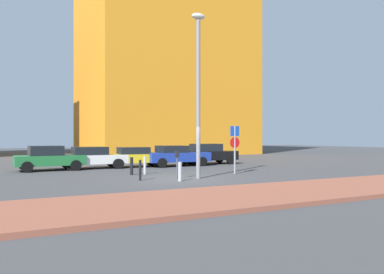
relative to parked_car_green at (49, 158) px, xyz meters
name	(u,v)px	position (x,y,z in m)	size (l,w,h in m)	color
ground_plane	(178,179)	(5.04, -7.67, -0.77)	(120.00, 120.00, 0.00)	#424244
sidewalk_brick	(257,195)	(5.04, -13.88, -0.70)	(40.00, 4.19, 0.14)	#93513D
parked_car_green	(49,158)	(0.00, 0.00, 0.00)	(4.01, 2.12, 1.49)	#237238
parked_car_white	(92,157)	(2.62, 0.25, -0.03)	(4.33, 2.06, 1.40)	white
parked_car_yellow	(135,157)	(5.44, 0.12, -0.05)	(4.10, 2.10, 1.35)	gold
parked_car_blue	(176,155)	(8.30, -0.30, -0.03)	(4.46, 2.05, 1.43)	#1E389E
parked_car_black	(207,154)	(11.19, 0.41, 0.02)	(4.47, 2.14, 1.52)	black
parking_sign_post	(235,144)	(8.81, -6.88, 0.89)	(0.60, 0.10, 2.65)	gray
parking_meter	(177,161)	(4.99, -7.61, 0.10)	(0.18, 0.14, 1.33)	#4C4C51
street_lamp	(198,83)	(5.97, -7.96, 3.90)	(0.70, 0.36, 8.05)	gray
traffic_bollard_near	(132,166)	(3.61, -4.83, -0.29)	(0.17, 0.17, 0.94)	black
traffic_bollard_mid	(180,172)	(4.69, -8.59, -0.33)	(0.17, 0.17, 0.88)	#B7B7BC
traffic_bollard_far	(145,165)	(4.38, -4.76, -0.28)	(0.14, 0.14, 0.97)	#B7B7BC
traffic_bollard_edge	(140,170)	(3.16, -7.49, -0.29)	(0.12, 0.12, 0.96)	black
building_colorful_midrise	(161,41)	(15.86, 20.53, 13.58)	(18.88, 17.10, 28.70)	orange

